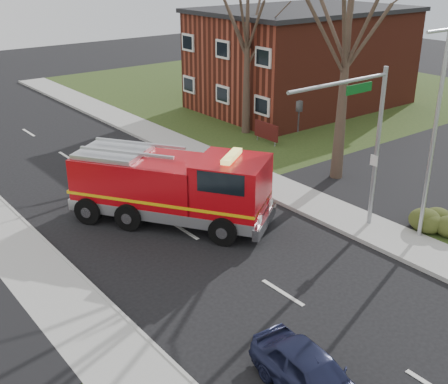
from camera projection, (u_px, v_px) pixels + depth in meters
ground at (283, 293)px, 19.30m from camera, size 120.00×120.00×0.00m
sidewalk_right at (394, 239)px, 22.79m from camera, size 2.40×80.00×0.15m
sidewalk_left at (122, 366)px, 15.74m from camera, size 2.40×80.00×0.15m
brick_building at (303, 58)px, 41.72m from camera, size 15.40×10.40×7.25m
health_center_sign at (266, 131)px, 33.98m from camera, size 0.12×2.00×1.40m
bare_tree_near at (348, 32)px, 26.16m from camera, size 6.00×6.00×12.00m
bare_tree_far at (247, 31)px, 33.89m from camera, size 5.25×5.25×10.50m
traffic_signal_mast at (359, 125)px, 21.51m from camera, size 5.29×0.18×6.80m
streetlight_pole at (434, 132)px, 21.22m from camera, size 1.48×0.16×8.40m
fire_engine at (173, 188)px, 23.95m from camera, size 6.97×8.53×3.37m
parked_car_maroon at (312, 375)px, 14.56m from camera, size 1.90×4.01×1.32m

